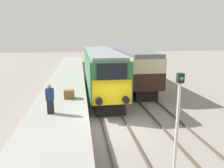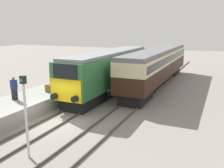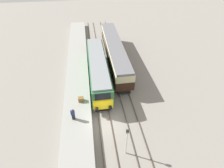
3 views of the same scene
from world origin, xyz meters
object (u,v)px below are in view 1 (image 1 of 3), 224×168
(person_on_platform, at_px, (50,99))
(signal_post, at_px, (178,115))
(locomotive, at_px, (101,69))
(passenger_carriage, at_px, (125,61))
(luggage_crate, at_px, (69,94))

(person_on_platform, xyz_separation_m, signal_post, (5.35, -4.61, 0.52))
(person_on_platform, height_order, signal_post, signal_post)
(locomotive, bearing_deg, passenger_carriage, 55.96)
(locomotive, distance_m, person_on_platform, 9.15)
(person_on_platform, bearing_deg, passenger_carriage, 62.28)
(luggage_crate, bearing_deg, locomotive, 63.34)
(locomotive, distance_m, luggage_crate, 6.19)
(locomotive, distance_m, signal_post, 13.10)
(luggage_crate, bearing_deg, person_on_platform, -107.23)
(locomotive, height_order, luggage_crate, locomotive)
(locomotive, xyz_separation_m, signal_post, (1.70, -12.99, 0.15))
(signal_post, xyz_separation_m, luggage_crate, (-4.45, 7.52, -1.05))
(person_on_platform, relative_size, signal_post, 0.42)
(signal_post, height_order, luggage_crate, signal_post)
(person_on_platform, bearing_deg, luggage_crate, 72.77)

